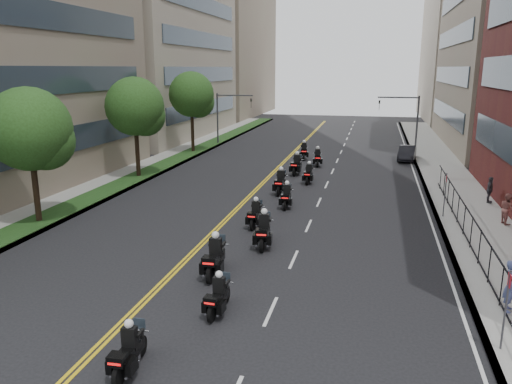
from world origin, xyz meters
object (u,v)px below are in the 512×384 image
Objects in this scene: motorcycle_7 at (309,174)px; parked_sedan at (407,153)px; motorcycle_10 at (304,152)px; motorcycle_6 at (281,183)px; motorcycle_5 at (287,197)px; pedestrian_a at (511,286)px; pedestrian_b at (507,209)px; motorcycle_4 at (255,215)px; motorcycle_0 at (129,352)px; motorcycle_9 at (318,158)px; motorcycle_1 at (218,297)px; motorcycle_8 at (297,165)px; pedestrian_c at (490,190)px; motorcycle_3 at (264,232)px; motorcycle_2 at (215,259)px.

motorcycle_7 is 13.65m from parked_sedan.
motorcycle_6 is at bearing -96.41° from motorcycle_10.
pedestrian_a reaches higher than motorcycle_5.
parked_sedan is at bearing -4.36° from pedestrian_b.
motorcycle_4 is at bearing -96.42° from motorcycle_7.
motorcycle_0 is 0.90× the size of motorcycle_9.
motorcycle_4 is (-1.02, 9.77, 0.04)m from motorcycle_1.
motorcycle_9 is 18.81m from pedestrian_b.
motorcycle_5 is at bearing 54.31° from pedestrian_a.
motorcycle_0 is 37.23m from parked_sedan.
motorcycle_8 reaches higher than motorcycle_7.
motorcycle_6 is 1.52× the size of pedestrian_c.
motorcycle_6 reaches higher than motorcycle_9.
motorcycle_7 is at bearing 83.33° from motorcycle_0.
motorcycle_3 reaches higher than motorcycle_6.
pedestrian_b is at bearing -19.92° from motorcycle_6.
motorcycle_8 is (-1.05, 16.77, 0.00)m from motorcycle_3.
motorcycle_3 reaches higher than motorcycle_7.
motorcycle_1 is 0.94× the size of motorcycle_4.
motorcycle_3 reaches higher than pedestrian_c.
motorcycle_10 is (-1.61, 2.95, 0.03)m from motorcycle_9.
motorcycle_8 is 1.03× the size of motorcycle_10.
motorcycle_1 is at bearing -93.05° from motorcycle_5.
motorcycle_0 is 12.69m from pedestrian_a.
motorcycle_3 is 10.73m from pedestrian_a.
motorcycle_5 is 13.69m from motorcycle_9.
pedestrian_b is (13.01, -10.72, 0.25)m from motorcycle_8.
parked_sedan is at bearing 72.92° from motorcycle_0.
motorcycle_2 is at bearing 99.87° from pedestrian_a.
motorcycle_9 is 3.36m from motorcycle_10.
motorcycle_2 reaches higher than pedestrian_c.
motorcycle_6 reaches higher than motorcycle_4.
motorcycle_8 is at bearing -94.46° from motorcycle_10.
pedestrian_a is at bearing -79.28° from parked_sedan.
motorcycle_8 reaches higher than parked_sedan.
motorcycle_4 is 20.76m from motorcycle_10.
motorcycle_2 is (-1.11, 3.06, 0.13)m from motorcycle_1.
motorcycle_5 is 12.14m from pedestrian_b.
pedestrian_a is at bearing -62.46° from motorcycle_7.
pedestrian_b reaches higher than motorcycle_10.
motorcycle_6 reaches higher than motorcycle_0.
parked_sedan is at bearing 2.35° from motorcycle_10.
pedestrian_c is at bearing 57.59° from motorcycle_1.
motorcycle_7 is 0.95× the size of motorcycle_9.
motorcycle_0 is 6.93m from motorcycle_2.
pedestrian_c reaches higher than parked_sedan.
motorcycle_0 is at bearing -87.45° from motorcycle_8.
motorcycle_2 reaches higher than motorcycle_1.
motorcycle_4 is at bearing -96.77° from motorcycle_10.
motorcycle_0 is 0.94× the size of motorcycle_7.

